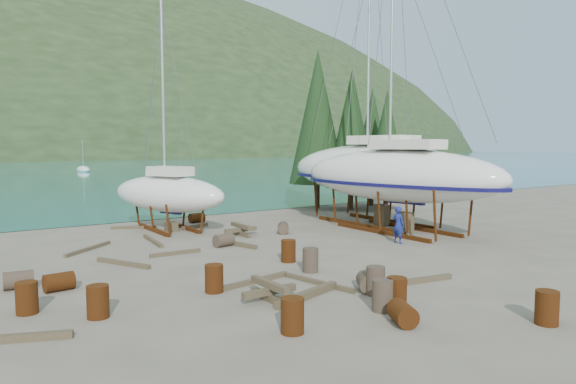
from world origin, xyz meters
TOP-DOWN VIEW (x-y plane):
  - ground at (0.00, 0.00)m, footprint 600.00×600.00m
  - far_house_right at (30.00, 190.00)m, footprint 6.60×5.60m
  - cypress_near_right at (12.50, 12.00)m, footprint 3.60×3.60m
  - cypress_mid_right at (14.00, 10.00)m, footprint 3.06×3.06m
  - cypress_back_left at (11.00, 14.00)m, footprint 4.14×4.14m
  - cypress_far_right at (15.50, 13.00)m, footprint 3.24×3.24m
  - moored_boat_mid at (10.00, 80.00)m, footprint 2.00×5.00m
  - large_sailboat_near at (8.08, 3.38)m, footprint 5.68×12.44m
  - large_sailboat_far at (8.90, 5.94)m, footprint 5.18×12.87m
  - small_sailboat_shore at (-1.76, 10.86)m, footprint 5.23×8.06m
  - worker at (5.67, 1.05)m, footprint 0.45×0.66m
  - drum_0 at (-8.77, -1.72)m, footprint 0.58×0.58m
  - drum_1 at (-1.11, -3.95)m, footprint 0.98×1.05m
  - drum_2 at (-9.09, 1.61)m, footprint 0.94×0.67m
  - drum_3 at (-1.63, -5.70)m, footprint 0.58×0.58m
  - drum_4 at (0.68, 12.52)m, footprint 0.89×0.60m
  - drum_5 at (-1.09, -0.99)m, footprint 0.58×0.58m
  - drum_7 at (0.54, -8.83)m, footprint 0.58×0.58m
  - drum_8 at (-10.26, -0.26)m, footprint 0.58×0.58m
  - drum_9 at (-1.45, 5.04)m, footprint 0.96×0.72m
  - drum_10 at (-5.14, -1.32)m, footprint 0.58×0.58m
  - drum_11 at (2.78, 6.42)m, footprint 0.97×1.05m
  - drum_12 at (-2.50, -6.73)m, footprint 0.92×1.05m
  - drum_13 at (-5.17, -5.60)m, footprint 0.58×0.58m
  - drum_14 at (-0.80, 0.82)m, footprint 0.58×0.58m
  - drum_15 at (-10.11, 2.60)m, footprint 0.94×0.68m
  - drum_16 at (-2.15, -5.66)m, footprint 0.58×0.58m
  - drum_17 at (-1.19, -4.41)m, footprint 0.58×0.58m
  - timber_0 at (-3.15, 12.40)m, footprint 2.29×1.17m
  - timber_3 at (-1.92, -2.53)m, footprint 0.67×2.89m
  - timber_5 at (-3.57, -1.16)m, footprint 2.92×0.63m
  - timber_6 at (-0.29, 10.67)m, footprint 1.83×0.77m
  - timber_7 at (1.38, -4.34)m, footprint 1.89×0.49m
  - timber_8 at (-0.82, 4.58)m, footprint 0.67×1.97m
  - timber_10 at (-3.75, 7.85)m, footprint 0.47×3.08m
  - timber_11 at (-3.95, 4.61)m, footprint 2.21×0.22m
  - timber_14 at (-10.97, -2.30)m, footprint 2.72×1.26m
  - timber_15 at (-6.74, 7.64)m, footprint 2.45×2.16m
  - timber_16 at (-3.13, -3.51)m, footprint 2.82×1.04m
  - timber_17 at (-6.36, 3.98)m, footprint 1.35×2.54m
  - timber_pile_fore at (-4.22, -3.10)m, footprint 1.80×1.80m
  - timber_pile_aft at (0.62, 7.10)m, footprint 1.80×1.80m

SIDE VIEW (x-z plane):
  - ground at x=0.00m, z-range 0.00..0.00m
  - timber_0 at x=-3.15m, z-range 0.00..0.14m
  - timber_15 at x=-6.74m, z-range 0.00..0.15m
  - timber_3 at x=-1.92m, z-range 0.00..0.15m
  - timber_11 at x=-3.95m, z-range 0.00..0.15m
  - timber_5 at x=-3.57m, z-range 0.00..0.16m
  - timber_17 at x=-6.36m, z-range 0.00..0.16m
  - timber_10 at x=-3.75m, z-range 0.00..0.16m
  - timber_7 at x=1.38m, z-range 0.00..0.17m
  - timber_14 at x=-10.97m, z-range 0.00..0.18m
  - timber_8 at x=-0.82m, z-range 0.00..0.19m
  - timber_6 at x=-0.29m, z-range 0.00..0.19m
  - timber_16 at x=-3.13m, z-range 0.00..0.23m
  - drum_1 at x=-1.11m, z-range 0.00..0.58m
  - drum_2 at x=-9.09m, z-range 0.00..0.58m
  - drum_4 at x=0.68m, z-range 0.00..0.58m
  - drum_9 at x=-1.45m, z-range 0.00..0.58m
  - drum_11 at x=2.78m, z-range 0.00..0.58m
  - drum_12 at x=-2.50m, z-range 0.00..0.58m
  - drum_15 at x=-10.11m, z-range 0.00..0.58m
  - timber_pile_fore at x=-4.22m, z-range 0.00..0.60m
  - timber_pile_aft at x=0.62m, z-range 0.00..0.60m
  - moored_boat_mid at x=10.00m, z-range -2.64..3.41m
  - drum_0 at x=-8.77m, z-range 0.00..0.88m
  - drum_3 at x=-1.63m, z-range 0.00..0.88m
  - drum_5 at x=-1.09m, z-range 0.00..0.88m
  - drum_7 at x=0.54m, z-range 0.00..0.88m
  - drum_8 at x=-10.26m, z-range 0.00..0.88m
  - drum_10 at x=-5.14m, z-range 0.00..0.88m
  - drum_13 at x=-5.17m, z-range 0.00..0.88m
  - drum_14 at x=-0.80m, z-range 0.00..0.88m
  - drum_16 at x=-2.15m, z-range 0.00..0.88m
  - drum_17 at x=-1.19m, z-range 0.00..0.88m
  - worker at x=5.67m, z-range 0.00..1.76m
  - small_sailboat_shore at x=-1.76m, z-range -4.14..8.21m
  - far_house_right at x=30.00m, z-range 0.12..5.72m
  - large_sailboat_near at x=8.08m, z-range -6.41..12.49m
  - large_sailboat_far at x=8.90m, z-range -6.66..13.11m
  - cypress_mid_right at x=14.00m, z-range 0.67..9.17m
  - cypress_far_right at x=15.50m, z-range 0.71..9.71m
  - cypress_near_right at x=12.50m, z-range 0.79..10.79m
  - cypress_back_left at x=11.00m, z-range 0.91..12.41m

